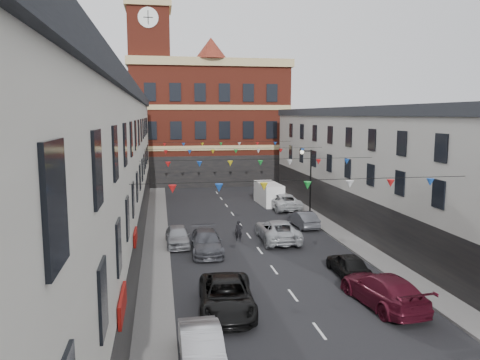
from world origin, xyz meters
TOP-DOWN VIEW (x-y plane):
  - ground at (0.00, 0.00)m, footprint 160.00×160.00m
  - pavement_left at (-6.90, 2.00)m, footprint 1.80×64.00m
  - pavement_right at (6.90, 2.00)m, footprint 1.80×64.00m
  - terrace_left at (-11.78, 1.00)m, footprint 8.40×56.00m
  - terrace_right at (11.78, 1.00)m, footprint 8.40×56.00m
  - civic_building at (0.00, 37.95)m, footprint 20.60×13.30m
  - clock_tower at (-7.50, 35.00)m, footprint 5.60×5.60m
  - distant_hill at (-4.00, 62.00)m, footprint 40.00×14.00m
  - street_lamp at (6.55, 14.00)m, footprint 1.10×0.36m
  - car_left_b at (-5.18, -10.06)m, footprint 1.57×4.35m
  - car_left_c at (-3.60, -5.37)m, footprint 2.91×5.58m
  - car_left_d at (-3.60, 4.15)m, footprint 2.12×5.02m
  - car_left_e at (-5.41, 6.19)m, footprint 1.73×4.14m
  - car_right_c at (3.90, -5.94)m, footprint 2.79×5.63m
  - car_right_d at (3.93, -1.61)m, footprint 1.54×3.81m
  - car_right_e at (4.90, 10.00)m, footprint 1.69×4.13m
  - car_right_f at (5.24, 17.35)m, footprint 2.56×5.50m
  - moving_car at (1.80, 6.25)m, footprint 2.75×5.67m
  - white_van at (4.38, 20.02)m, footprint 2.15×5.02m
  - pedestrian at (-1.00, 6.65)m, footprint 0.62×0.49m

SIDE VIEW (x-z plane):
  - ground at x=0.00m, z-range 0.00..0.00m
  - pavement_left at x=-6.90m, z-range 0.00..0.15m
  - pavement_right at x=6.90m, z-range 0.00..0.15m
  - car_right_d at x=3.93m, z-range 0.00..1.30m
  - car_right_e at x=4.90m, z-range 0.00..1.33m
  - car_left_e at x=-5.41m, z-range 0.00..1.40m
  - car_left_b at x=-5.18m, z-range 0.00..1.43m
  - car_left_d at x=-3.60m, z-range 0.00..1.44m
  - pedestrian at x=-1.00m, z-range 0.00..1.50m
  - car_left_c at x=-3.60m, z-range 0.00..1.50m
  - car_right_f at x=5.24m, z-range 0.00..1.52m
  - moving_car at x=1.80m, z-range 0.00..1.55m
  - car_right_c at x=3.90m, z-range 0.00..1.57m
  - white_van at x=4.38m, z-range 0.00..2.18m
  - street_lamp at x=6.55m, z-range 0.90..6.90m
  - terrace_right at x=11.78m, z-range 0.00..9.70m
  - distant_hill at x=-4.00m, z-range 0.00..10.00m
  - terrace_left at x=-11.78m, z-range 0.00..10.70m
  - civic_building at x=0.00m, z-range -1.11..17.39m
  - clock_tower at x=-7.50m, z-range -0.07..29.93m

